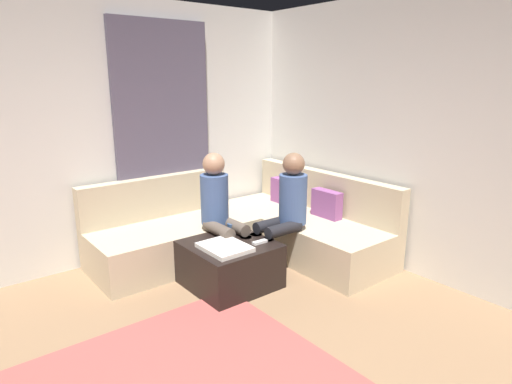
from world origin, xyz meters
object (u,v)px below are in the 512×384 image
at_px(sectional_couch, 248,230).
at_px(game_remote, 260,242).
at_px(ottoman, 230,264).
at_px(coffee_mug, 231,228).
at_px(person_on_couch_side, 220,208).
at_px(person_on_couch_back, 286,208).

relative_size(sectional_couch, game_remote, 17.00).
relative_size(ottoman, coffee_mug, 8.00).
bearing_deg(coffee_mug, ottoman, -39.29).
bearing_deg(ottoman, coffee_mug, 140.71).
bearing_deg(person_on_couch_side, coffee_mug, 114.92).
height_order(ottoman, game_remote, game_remote).
height_order(ottoman, coffee_mug, coffee_mug).
height_order(sectional_couch, game_remote, sectional_couch).
xyz_separation_m(ottoman, person_on_couch_side, (-0.33, 0.13, 0.45)).
relative_size(ottoman, person_on_couch_side, 0.63).
xyz_separation_m(coffee_mug, person_on_couch_back, (0.28, 0.46, 0.19)).
xyz_separation_m(sectional_couch, coffee_mug, (0.26, -0.41, 0.19)).
bearing_deg(person_on_couch_back, sectional_couch, 5.79).
distance_m(sectional_couch, ottoman, 0.76).
relative_size(sectional_couch, ottoman, 3.36).
bearing_deg(sectional_couch, person_on_couch_back, 5.79).
height_order(coffee_mug, person_on_couch_side, person_on_couch_side).
bearing_deg(ottoman, sectional_couch, 129.19).
height_order(person_on_couch_back, person_on_couch_side, same).
distance_m(ottoman, game_remote, 0.36).
xyz_separation_m(game_remote, person_on_couch_back, (-0.12, 0.42, 0.23)).
bearing_deg(person_on_couch_back, coffee_mug, 58.72).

